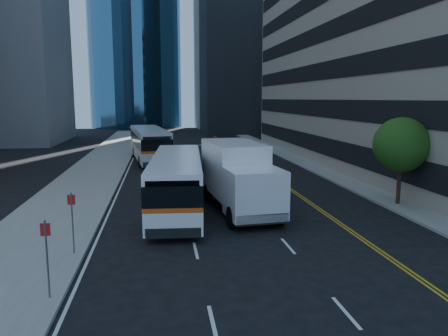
# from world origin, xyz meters

# --- Properties ---
(ground) EXTENTS (160.00, 160.00, 0.00)m
(ground) POSITION_xyz_m (0.00, 0.00, 0.00)
(ground) COLOR black
(ground) RESTS_ON ground
(sidewalk_west) EXTENTS (5.00, 90.00, 0.15)m
(sidewalk_west) POSITION_xyz_m (-10.50, 25.00, 0.07)
(sidewalk_west) COLOR gray
(sidewalk_west) RESTS_ON ground
(sidewalk_east) EXTENTS (2.00, 90.00, 0.15)m
(sidewalk_east) POSITION_xyz_m (9.00, 25.00, 0.07)
(sidewalk_east) COLOR gray
(sidewalk_east) RESTS_ON ground
(street_tree) EXTENTS (3.20, 3.20, 5.10)m
(street_tree) POSITION_xyz_m (9.00, 8.00, 3.64)
(street_tree) COLOR #332114
(street_tree) RESTS_ON sidewalk_east
(bus_front) EXTENTS (3.44, 12.23, 3.11)m
(bus_front) POSITION_xyz_m (-4.00, 8.77, 1.70)
(bus_front) COLOR white
(bus_front) RESTS_ON ground
(bus_rear) EXTENTS (4.45, 13.10, 3.31)m
(bus_rear) POSITION_xyz_m (-6.00, 29.07, 1.81)
(bus_rear) COLOR silver
(bus_rear) RESTS_ON ground
(box_truck) EXTENTS (3.53, 8.20, 3.81)m
(box_truck) POSITION_xyz_m (-0.56, 8.14, 2.01)
(box_truck) COLOR white
(box_truck) RESTS_ON ground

